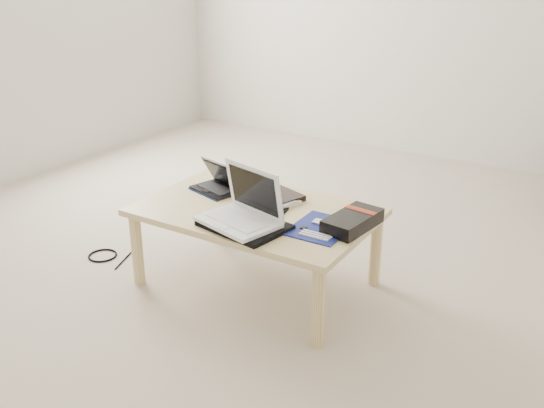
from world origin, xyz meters
The scene contains 13 objects.
ground centered at (0.00, 0.00, 0.00)m, with size 4.00×4.00×0.00m, color #C0B19C.
coffee_table centered at (0.28, -0.47, 0.35)m, with size 1.10×0.70×0.40m.
book centered at (0.27, -0.32, 0.41)m, with size 0.33×0.30×0.03m.
netbook centered at (-0.02, -0.37, 0.43)m, with size 0.28×0.24×0.16m.
tablet centered at (0.30, -0.48, 0.41)m, with size 0.28×0.23×0.01m.
remote centered at (0.38, -0.42, 0.41)m, with size 0.11×0.24×0.02m.
neoprene_sleeve centered at (0.35, -0.67, 0.41)m, with size 0.36×0.27×0.02m, color black.
white_laptop centered at (0.33, -0.66, 0.47)m, with size 0.39×0.32×0.25m.
motherboard centered at (0.64, -0.51, 0.40)m, with size 0.24×0.30×0.01m.
gpu_box centered at (0.76, -0.43, 0.43)m, with size 0.19×0.31×0.07m.
cable_coil centered at (0.22, -0.45, 0.41)m, with size 0.11×0.11×0.01m, color black.
floor_cable_coil centered at (-0.59, -0.67, 0.01)m, with size 0.15×0.15×0.01m, color black.
floor_cable_trail centered at (-0.47, -0.60, 0.00)m, with size 0.01×0.01×0.32m, color black.
Camera 1 is at (1.73, -2.68, 1.51)m, focal length 40.00 mm.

